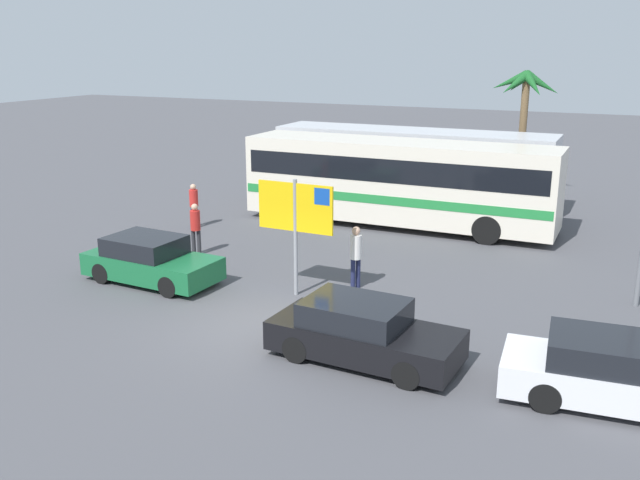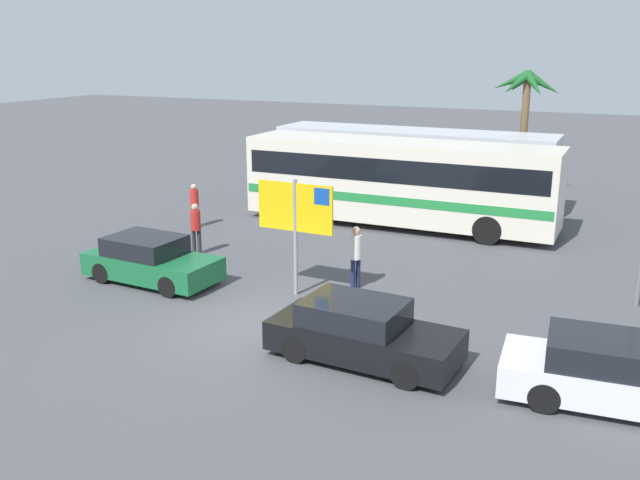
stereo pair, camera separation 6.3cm
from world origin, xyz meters
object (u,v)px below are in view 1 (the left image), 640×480
(pedestrian_by_bus, at_px, (194,202))
(pedestrian_crossing_lot, at_px, (356,252))
(car_white, at_px, (624,375))
(pedestrian_near_sign, at_px, (195,225))
(bus_rear_coach, at_px, (412,164))
(car_black, at_px, (362,332))
(ferry_sign, at_px, (297,212))
(car_green, at_px, (150,261))
(bus_front_coach, at_px, (398,179))

(pedestrian_by_bus, bearing_deg, pedestrian_crossing_lot, 74.33)
(car_white, relative_size, pedestrian_near_sign, 2.78)
(bus_rear_coach, distance_m, car_black, 15.30)
(ferry_sign, bearing_deg, bus_rear_coach, 94.10)
(ferry_sign, relative_size, pedestrian_crossing_lot, 1.79)
(bus_rear_coach, bearing_deg, car_white, -58.97)
(ferry_sign, relative_size, car_black, 0.76)
(bus_rear_coach, height_order, car_green, bus_rear_coach)
(bus_rear_coach, height_order, pedestrian_crossing_lot, bus_rear_coach)
(car_white, distance_m, car_black, 5.19)
(car_white, height_order, pedestrian_near_sign, pedestrian_near_sign)
(car_green, relative_size, car_black, 0.96)
(bus_rear_coach, relative_size, pedestrian_near_sign, 6.84)
(bus_rear_coach, bearing_deg, ferry_sign, -87.42)
(car_black, xyz_separation_m, pedestrian_near_sign, (-7.75, 5.03, 0.36))
(bus_front_coach, relative_size, car_white, 2.46)
(bus_front_coach, height_order, car_green, bus_front_coach)
(bus_rear_coach, distance_m, pedestrian_near_sign, 10.66)
(pedestrian_crossing_lot, distance_m, pedestrian_near_sign, 5.97)
(bus_rear_coach, relative_size, car_white, 2.46)
(car_white, bearing_deg, pedestrian_crossing_lot, 145.88)
(car_white, bearing_deg, pedestrian_near_sign, 154.95)
(bus_front_coach, xyz_separation_m, car_white, (8.21, -11.11, -1.15))
(ferry_sign, xyz_separation_m, pedestrian_by_bus, (-6.74, 4.89, -1.36))
(ferry_sign, height_order, pedestrian_near_sign, ferry_sign)
(ferry_sign, bearing_deg, pedestrian_crossing_lot, 44.83)
(car_black, height_order, pedestrian_by_bus, pedestrian_by_bus)
(car_black, bearing_deg, ferry_sign, 138.75)
(car_white, xyz_separation_m, car_black, (-5.18, -0.22, -0.00))
(car_black, bearing_deg, car_white, 5.76)
(ferry_sign, relative_size, pedestrian_by_bus, 1.95)
(bus_front_coach, height_order, car_white, bus_front_coach)
(car_green, bearing_deg, pedestrian_by_bus, 116.47)
(ferry_sign, bearing_deg, car_white, -17.29)
(car_green, xyz_separation_m, pedestrian_by_bus, (-2.43, 5.68, 0.33))
(car_black, bearing_deg, pedestrian_near_sign, 150.34)
(pedestrian_near_sign, relative_size, pedestrian_by_bus, 1.03)
(car_green, bearing_deg, car_white, -5.83)
(bus_front_coach, relative_size, car_green, 2.88)
(bus_rear_coach, bearing_deg, bus_front_coach, -80.72)
(pedestrian_by_bus, bearing_deg, bus_front_coach, 126.09)
(pedestrian_crossing_lot, bearing_deg, pedestrian_by_bus, 5.66)
(bus_rear_coach, distance_m, pedestrian_by_bus, 9.32)
(bus_rear_coach, bearing_deg, pedestrian_near_sign, -112.94)
(pedestrian_crossing_lot, xyz_separation_m, pedestrian_by_bus, (-7.97, 3.73, -0.10))
(car_white, distance_m, pedestrian_near_sign, 13.80)
(car_white, bearing_deg, car_green, 166.22)
(car_white, relative_size, pedestrian_crossing_lot, 2.63)
(bus_front_coach, relative_size, car_black, 2.76)
(bus_rear_coach, bearing_deg, pedestrian_by_bus, -131.97)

